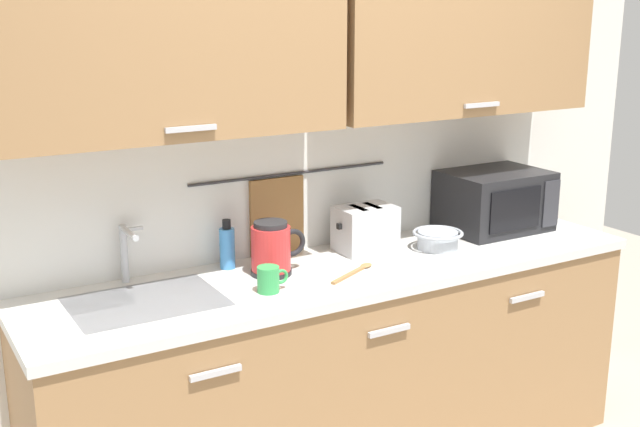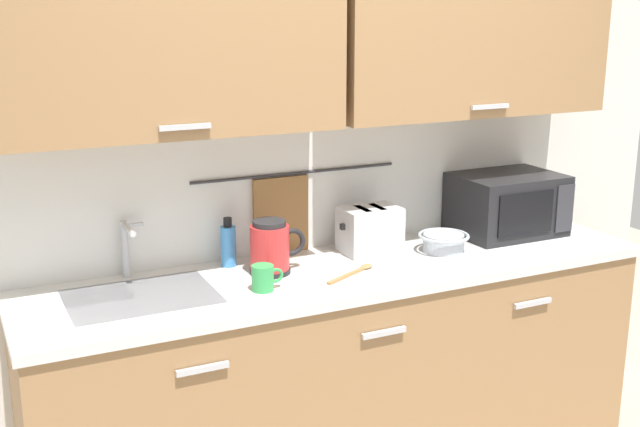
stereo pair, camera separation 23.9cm
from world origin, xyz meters
name	(u,v)px [view 1 (the left image)]	position (x,y,z in m)	size (l,w,h in m)	color
counter_unit	(342,369)	(-0.01, 0.30, 0.46)	(2.53, 0.64, 0.90)	#997047
back_wall_assembly	(315,102)	(0.00, 0.53, 1.52)	(3.70, 0.41, 2.50)	silver
sink_faucet	(126,247)	(-0.80, 0.53, 1.04)	(0.09, 0.17, 0.22)	#B2B5BA
microwave	(494,201)	(0.87, 0.41, 1.04)	(0.46, 0.35, 0.27)	black
electric_kettle	(272,249)	(-0.29, 0.36, 1.00)	(0.23, 0.16, 0.21)	black
dish_soap_bottle	(227,247)	(-0.41, 0.51, 0.99)	(0.06, 0.06, 0.20)	#3F8CD8
mug_near_sink	(269,279)	(-0.39, 0.19, 0.95)	(0.12, 0.08, 0.09)	green
mixing_bowl	(438,239)	(0.46, 0.30, 0.94)	(0.21, 0.21, 0.08)	#A5ADB7
toaster	(365,228)	(0.18, 0.43, 1.00)	(0.26, 0.17, 0.19)	#B7BABF
wooden_spoon	(357,271)	(0.00, 0.21, 0.91)	(0.26, 0.15, 0.01)	#9E7042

